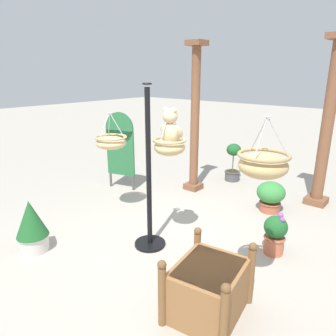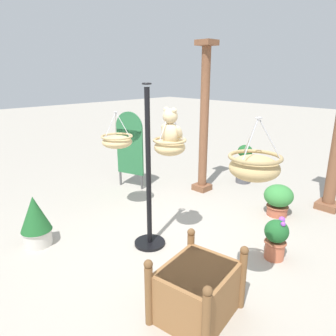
{
  "view_description": "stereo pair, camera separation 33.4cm",
  "coord_description": "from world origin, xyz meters",
  "px_view_note": "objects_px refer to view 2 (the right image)",
  "views": [
    {
      "loc": [
        2.62,
        -3.04,
        2.38
      ],
      "look_at": [
        -0.0,
        0.02,
        1.14
      ],
      "focal_mm": 33.34,
      "sensor_mm": 36.0,
      "label": 1
    },
    {
      "loc": [
        2.87,
        -2.81,
        2.38
      ],
      "look_at": [
        -0.0,
        0.02,
        1.14
      ],
      "focal_mm": 33.34,
      "sensor_mm": 36.0,
      "label": 2
    }
  ],
  "objects_px": {
    "greenhouse_pillar_right": "(204,122)",
    "potted_plant_bushy_green": "(244,164)",
    "hanging_basket_left_high": "(117,141)",
    "potted_plant_tall_leafy": "(276,238)",
    "hanging_basket_right_low": "(254,166)",
    "wooden_planter_box": "(197,290)",
    "hanging_basket_with_teddy": "(170,146)",
    "potted_plant_flowering_red": "(278,199)",
    "teddy_bear": "(171,129)",
    "display_pole_central": "(149,200)",
    "display_sign_board": "(130,144)",
    "potted_plant_fern_front": "(35,221)"
  },
  "relations": [
    {
      "from": "greenhouse_pillar_right",
      "to": "potted_plant_bushy_green",
      "type": "xyz_separation_m",
      "value": [
        0.35,
        1.03,
        -1.0
      ]
    },
    {
      "from": "hanging_basket_left_high",
      "to": "potted_plant_tall_leafy",
      "type": "height_order",
      "value": "hanging_basket_left_high"
    },
    {
      "from": "hanging_basket_right_low",
      "to": "wooden_planter_box",
      "type": "xyz_separation_m",
      "value": [
        -0.25,
        -0.48,
        -1.25
      ]
    },
    {
      "from": "hanging_basket_with_teddy",
      "to": "greenhouse_pillar_right",
      "type": "height_order",
      "value": "greenhouse_pillar_right"
    },
    {
      "from": "hanging_basket_right_low",
      "to": "potted_plant_flowering_red",
      "type": "bearing_deg",
      "value": 108.79
    },
    {
      "from": "greenhouse_pillar_right",
      "to": "potted_plant_bushy_green",
      "type": "height_order",
      "value": "greenhouse_pillar_right"
    },
    {
      "from": "hanging_basket_with_teddy",
      "to": "hanging_basket_left_high",
      "type": "bearing_deg",
      "value": 174.56
    },
    {
      "from": "hanging_basket_with_teddy",
      "to": "teddy_bear",
      "type": "bearing_deg",
      "value": 90.0
    },
    {
      "from": "hanging_basket_with_teddy",
      "to": "teddy_bear",
      "type": "height_order",
      "value": "teddy_bear"
    },
    {
      "from": "teddy_bear",
      "to": "potted_plant_tall_leafy",
      "type": "bearing_deg",
      "value": 27.81
    },
    {
      "from": "hanging_basket_left_high",
      "to": "hanging_basket_right_low",
      "type": "height_order",
      "value": "hanging_basket_right_low"
    },
    {
      "from": "display_pole_central",
      "to": "potted_plant_flowering_red",
      "type": "xyz_separation_m",
      "value": [
        0.83,
        2.22,
        -0.38
      ]
    },
    {
      "from": "hanging_basket_with_teddy",
      "to": "hanging_basket_right_low",
      "type": "xyz_separation_m",
      "value": [
        1.46,
        -0.34,
        0.1
      ]
    },
    {
      "from": "hanging_basket_left_high",
      "to": "wooden_planter_box",
      "type": "bearing_deg",
      "value": -20.1
    },
    {
      "from": "display_pole_central",
      "to": "hanging_basket_with_teddy",
      "type": "bearing_deg",
      "value": 59.04
    },
    {
      "from": "teddy_bear",
      "to": "greenhouse_pillar_right",
      "type": "bearing_deg",
      "value": 117.4
    },
    {
      "from": "greenhouse_pillar_right",
      "to": "wooden_planter_box",
      "type": "height_order",
      "value": "greenhouse_pillar_right"
    },
    {
      "from": "display_pole_central",
      "to": "greenhouse_pillar_right",
      "type": "relative_size",
      "value": 0.76
    },
    {
      "from": "greenhouse_pillar_right",
      "to": "hanging_basket_left_high",
      "type": "bearing_deg",
      "value": -101.11
    },
    {
      "from": "potted_plant_bushy_green",
      "to": "display_sign_board",
      "type": "relative_size",
      "value": 0.53
    },
    {
      "from": "teddy_bear",
      "to": "hanging_basket_left_high",
      "type": "bearing_deg",
      "value": 175.54
    },
    {
      "from": "teddy_bear",
      "to": "display_sign_board",
      "type": "xyz_separation_m",
      "value": [
        -2.21,
        1.01,
        -0.7
      ]
    },
    {
      "from": "teddy_bear",
      "to": "wooden_planter_box",
      "type": "xyz_separation_m",
      "value": [
        1.21,
        -0.84,
        -1.37
      ]
    },
    {
      "from": "greenhouse_pillar_right",
      "to": "potted_plant_bushy_green",
      "type": "bearing_deg",
      "value": 71.14
    },
    {
      "from": "wooden_planter_box",
      "to": "potted_plant_fern_front",
      "type": "xyz_separation_m",
      "value": [
        -2.49,
        -0.58,
        0.08
      ]
    },
    {
      "from": "display_pole_central",
      "to": "teddy_bear",
      "type": "height_order",
      "value": "display_pole_central"
    },
    {
      "from": "potted_plant_bushy_green",
      "to": "hanging_basket_left_high",
      "type": "bearing_deg",
      "value": -103.94
    },
    {
      "from": "hanging_basket_left_high",
      "to": "potted_plant_flowering_red",
      "type": "height_order",
      "value": "hanging_basket_left_high"
    },
    {
      "from": "display_pole_central",
      "to": "potted_plant_bushy_green",
      "type": "distance_m",
      "value": 3.31
    },
    {
      "from": "wooden_planter_box",
      "to": "display_sign_board",
      "type": "distance_m",
      "value": 3.94
    },
    {
      "from": "greenhouse_pillar_right",
      "to": "wooden_planter_box",
      "type": "xyz_separation_m",
      "value": [
        2.23,
        -2.8,
        -1.13
      ]
    },
    {
      "from": "display_sign_board",
      "to": "hanging_basket_left_high",
      "type": "bearing_deg",
      "value": -47.3
    },
    {
      "from": "hanging_basket_left_high",
      "to": "potted_plant_flowering_red",
      "type": "relative_size",
      "value": 1.12
    },
    {
      "from": "potted_plant_tall_leafy",
      "to": "hanging_basket_right_low",
      "type": "bearing_deg",
      "value": -80.07
    },
    {
      "from": "hanging_basket_left_high",
      "to": "potted_plant_bushy_green",
      "type": "distance_m",
      "value": 3.08
    },
    {
      "from": "display_pole_central",
      "to": "teddy_bear",
      "type": "distance_m",
      "value": 1.03
    },
    {
      "from": "greenhouse_pillar_right",
      "to": "potted_plant_bushy_green",
      "type": "relative_size",
      "value": 3.44
    },
    {
      "from": "potted_plant_tall_leafy",
      "to": "potted_plant_bushy_green",
      "type": "height_order",
      "value": "potted_plant_bushy_green"
    },
    {
      "from": "hanging_basket_with_teddy",
      "to": "greenhouse_pillar_right",
      "type": "xyz_separation_m",
      "value": [
        -1.01,
        1.98,
        -0.01
      ]
    },
    {
      "from": "hanging_basket_with_teddy",
      "to": "potted_plant_flowering_red",
      "type": "height_order",
      "value": "hanging_basket_with_teddy"
    },
    {
      "from": "hanging_basket_with_teddy",
      "to": "hanging_basket_right_low",
      "type": "height_order",
      "value": "hanging_basket_right_low"
    },
    {
      "from": "hanging_basket_with_teddy",
      "to": "potted_plant_bushy_green",
      "type": "height_order",
      "value": "hanging_basket_with_teddy"
    },
    {
      "from": "display_pole_central",
      "to": "display_sign_board",
      "type": "relative_size",
      "value": 1.39
    },
    {
      "from": "hanging_basket_right_low",
      "to": "potted_plant_bushy_green",
      "type": "distance_m",
      "value": 4.12
    },
    {
      "from": "teddy_bear",
      "to": "potted_plant_bushy_green",
      "type": "height_order",
      "value": "teddy_bear"
    },
    {
      "from": "hanging_basket_left_high",
      "to": "wooden_planter_box",
      "type": "height_order",
      "value": "hanging_basket_left_high"
    },
    {
      "from": "hanging_basket_with_teddy",
      "to": "potted_plant_flowering_red",
      "type": "relative_size",
      "value": 1.1
    },
    {
      "from": "display_pole_central",
      "to": "potted_plant_tall_leafy",
      "type": "bearing_deg",
      "value": 33.57
    },
    {
      "from": "display_pole_central",
      "to": "potted_plant_tall_leafy",
      "type": "distance_m",
      "value": 1.76
    },
    {
      "from": "hanging_basket_with_teddy",
      "to": "potted_plant_tall_leafy",
      "type": "xyz_separation_m",
      "value": [
        1.28,
        0.7,
        -1.14
      ]
    }
  ]
}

